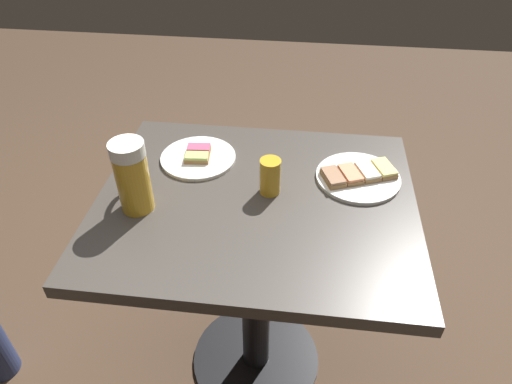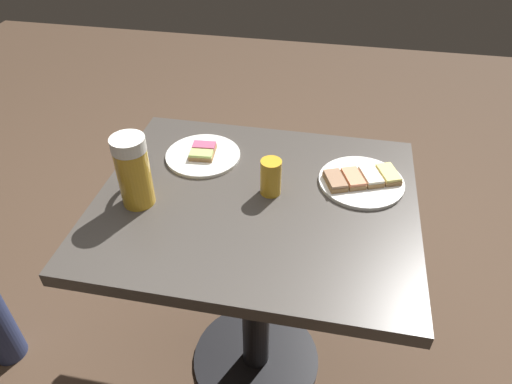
{
  "view_description": "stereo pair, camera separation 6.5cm",
  "coord_description": "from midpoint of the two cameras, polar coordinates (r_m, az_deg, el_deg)",
  "views": [
    {
      "loc": [
        0.9,
        0.11,
        1.5
      ],
      "look_at": [
        0.0,
        0.0,
        0.77
      ],
      "focal_mm": 32.56,
      "sensor_mm": 36.0,
      "label": 1
    },
    {
      "loc": [
        0.89,
        0.17,
        1.5
      ],
      "look_at": [
        0.0,
        0.0,
        0.77
      ],
      "focal_mm": 32.56,
      "sensor_mm": 36.0,
      "label": 2
    }
  ],
  "objects": [
    {
      "name": "ground_plane",
      "position": [
        1.75,
        -1.12,
        -19.85
      ],
      "size": [
        6.0,
        6.0,
        0.0
      ],
      "primitive_type": "plane",
      "color": "#4C3828"
    },
    {
      "name": "cafe_table",
      "position": [
        1.29,
        -1.44,
        -6.4
      ],
      "size": [
        0.68,
        0.81,
        0.75
      ],
      "color": "black",
      "rests_on": "ground_plane"
    },
    {
      "name": "plate_near",
      "position": [
        1.26,
        11.02,
        1.94
      ],
      "size": [
        0.22,
        0.22,
        0.03
      ],
      "color": "white",
      "rests_on": "cafe_table"
    },
    {
      "name": "plate_far",
      "position": [
        1.33,
        -8.51,
        4.25
      ],
      "size": [
        0.21,
        0.21,
        0.03
      ],
      "color": "white",
      "rests_on": "cafe_table"
    },
    {
      "name": "beer_mug",
      "position": [
        1.15,
        -16.52,
        1.91
      ],
      "size": [
        0.14,
        0.08,
        0.19
      ],
      "color": "gold",
      "rests_on": "cafe_table"
    },
    {
      "name": "beer_glass_small",
      "position": [
        1.17,
        0.16,
        1.88
      ],
      "size": [
        0.05,
        0.05,
        0.1
      ],
      "primitive_type": "cylinder",
      "color": "gold",
      "rests_on": "cafe_table"
    }
  ]
}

